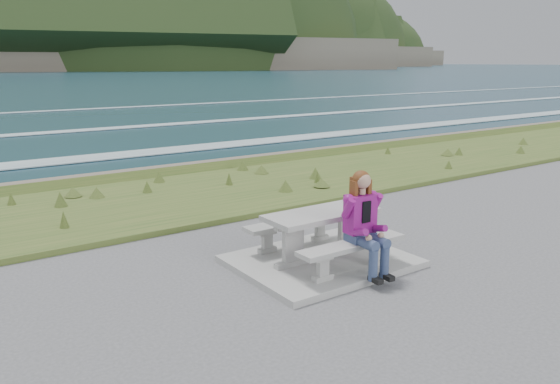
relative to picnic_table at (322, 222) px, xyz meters
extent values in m
cube|color=gray|center=(0.00, 0.00, -0.63)|extent=(2.60, 2.10, 0.10)
cube|color=gray|center=(-0.54, 0.00, -0.54)|extent=(0.62, 0.12, 0.08)
cube|color=gray|center=(-0.54, 0.00, -0.25)|extent=(0.34, 0.09, 0.51)
cube|color=gray|center=(-0.54, 0.00, 0.05)|extent=(0.62, 0.12, 0.08)
cube|color=gray|center=(0.54, 0.00, -0.54)|extent=(0.62, 0.12, 0.08)
cube|color=gray|center=(0.54, 0.00, -0.25)|extent=(0.34, 0.09, 0.51)
cube|color=gray|center=(0.54, 0.00, 0.05)|extent=(0.62, 0.12, 0.08)
cube|color=gray|center=(0.00, 0.00, 0.13)|extent=(1.80, 0.75, 0.08)
cube|color=gray|center=(-0.54, -0.70, -0.54)|extent=(0.30, 0.12, 0.08)
cube|color=gray|center=(-0.54, -0.70, -0.39)|extent=(0.17, 0.09, 0.22)
cube|color=gray|center=(-0.54, -0.70, -0.24)|extent=(0.30, 0.12, 0.08)
cube|color=gray|center=(0.54, -0.70, -0.54)|extent=(0.30, 0.12, 0.08)
cube|color=gray|center=(0.54, -0.70, -0.39)|extent=(0.17, 0.09, 0.22)
cube|color=gray|center=(0.54, -0.70, -0.24)|extent=(0.30, 0.12, 0.08)
cube|color=gray|center=(0.00, -0.70, -0.17)|extent=(1.80, 0.35, 0.07)
cube|color=gray|center=(-0.54, 0.70, -0.54)|extent=(0.30, 0.12, 0.08)
cube|color=gray|center=(-0.54, 0.70, -0.39)|extent=(0.17, 0.09, 0.22)
cube|color=gray|center=(-0.54, 0.70, -0.24)|extent=(0.30, 0.12, 0.08)
cube|color=gray|center=(0.54, 0.70, -0.54)|extent=(0.30, 0.12, 0.08)
cube|color=gray|center=(0.54, 0.70, -0.39)|extent=(0.17, 0.09, 0.22)
cube|color=gray|center=(0.54, 0.70, -0.24)|extent=(0.30, 0.12, 0.08)
cube|color=gray|center=(0.00, 0.70, -0.17)|extent=(1.80, 0.35, 0.07)
cube|color=#31521E|center=(0.00, 5.00, -0.68)|extent=(160.00, 4.50, 0.22)
cube|color=brown|center=(0.00, 7.90, -0.68)|extent=(160.00, 0.80, 2.20)
cube|color=white|center=(0.00, 14.00, -2.42)|extent=(220.00, 3.00, 0.06)
cube|color=white|center=(0.00, 22.00, -2.42)|extent=(220.00, 2.00, 0.06)
cube|color=brown|center=(130.00, 330.00, 6.52)|extent=(296.14, 193.70, 18.00)
ellipsoid|color=black|center=(130.00, 330.00, 9.52)|extent=(311.77, 210.10, 208.73)
cube|color=brown|center=(320.00, 420.00, 6.52)|extent=(224.66, 148.06, 18.00)
ellipsoid|color=black|center=(320.00, 420.00, 9.52)|extent=(236.23, 161.33, 159.62)
cube|color=brown|center=(480.00, 520.00, 6.52)|extent=(197.87, 126.05, 18.00)
ellipsoid|color=black|center=(480.00, 520.00, 9.52)|extent=(207.79, 137.80, 116.64)
cube|color=navy|center=(0.14, -0.93, -0.30)|extent=(0.44, 0.77, 0.57)
cube|color=#8C1478|center=(0.16, -0.68, 0.27)|extent=(0.45, 0.27, 0.56)
sphere|color=tan|center=(0.15, -0.70, 0.76)|extent=(0.24, 0.24, 0.24)
sphere|color=brown|center=(0.16, -0.67, 0.77)|extent=(0.26, 0.26, 0.26)
camera|label=1|loc=(-5.10, -6.20, 2.40)|focal=35.00mm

